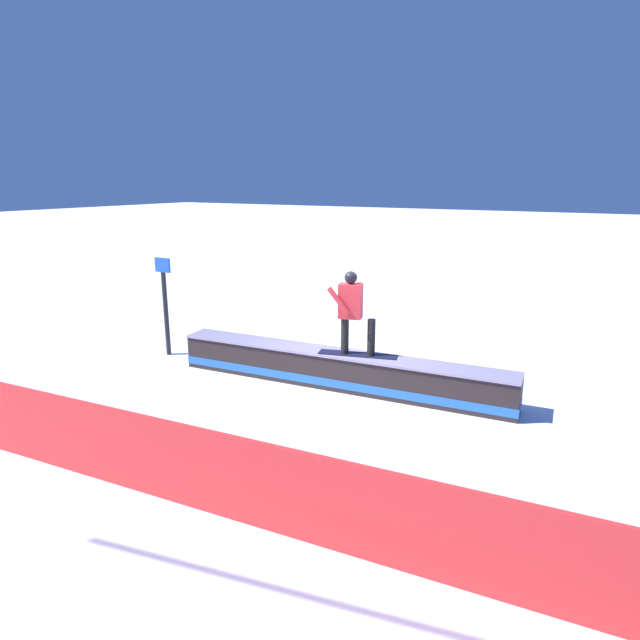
{
  "coord_description": "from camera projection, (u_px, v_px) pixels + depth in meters",
  "views": [
    {
      "loc": [
        -4.37,
        8.3,
        3.7
      ],
      "look_at": [
        -0.19,
        0.98,
        1.51
      ],
      "focal_mm": 30.57,
      "sensor_mm": 36.0,
      "label": 1
    }
  ],
  "objects": [
    {
      "name": "trail_marker",
      "position": [
        165.0,
        304.0,
        11.57
      ],
      "size": [
        0.4,
        0.1,
        2.11
      ],
      "color": "#262628",
      "rests_on": "ground_plane"
    },
    {
      "name": "ground_plane",
      "position": [
        337.0,
        387.0,
        10.01
      ],
      "size": [
        120.0,
        120.0,
        0.0
      ],
      "primitive_type": "plane",
      "color": "white"
    },
    {
      "name": "grind_box",
      "position": [
        338.0,
        371.0,
        9.93
      ],
      "size": [
        6.37,
        1.12,
        0.67
      ],
      "color": "black",
      "rests_on": "ground_plane"
    },
    {
      "name": "safety_fence",
      "position": [
        169.0,
        461.0,
        6.35
      ],
      "size": [
        10.74,
        0.96,
        1.02
      ],
      "primitive_type": "cube",
      "rotation": [
        0.0,
        0.0,
        0.08
      ],
      "color": "red",
      "rests_on": "ground_plane"
    },
    {
      "name": "snowboarder",
      "position": [
        352.0,
        310.0,
        9.5
      ],
      "size": [
        1.43,
        0.66,
        1.5
      ],
      "color": "black",
      "rests_on": "grind_box"
    }
  ]
}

